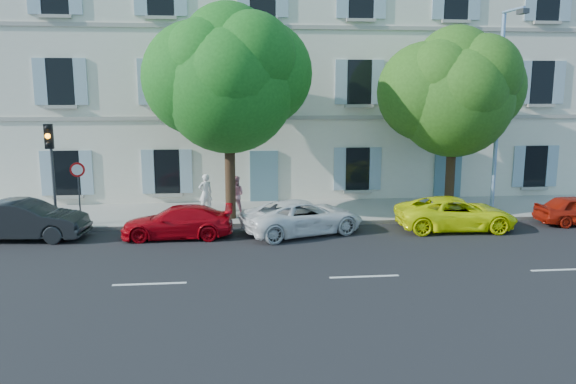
{
  "coord_description": "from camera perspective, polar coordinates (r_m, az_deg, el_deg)",
  "views": [
    {
      "loc": [
        -3.74,
        -18.96,
        5.22
      ],
      "look_at": [
        -1.57,
        2.0,
        1.4
      ],
      "focal_mm": 35.0,
      "sensor_mm": 36.0,
      "label": 1
    }
  ],
  "objects": [
    {
      "name": "car_red_coupe",
      "position": [
        20.53,
        -11.17,
        -3.0
      ],
      "size": [
        3.98,
        1.66,
        1.15
      ],
      "primitive_type": "imported",
      "rotation": [
        0.0,
        0.0,
        4.7
      ],
      "color": "#AE040F",
      "rests_on": "ground"
    },
    {
      "name": "car_white_coupe",
      "position": [
        20.69,
        1.52,
        -2.54
      ],
      "size": [
        4.98,
        3.48,
        1.26
      ],
      "primitive_type": "imported",
      "rotation": [
        0.0,
        0.0,
        1.91
      ],
      "color": "white",
      "rests_on": "ground"
    },
    {
      "name": "pedestrian_b",
      "position": [
        23.2,
        -5.39,
        -0.34
      ],
      "size": [
        0.88,
        0.73,
        1.63
      ],
      "primitive_type": "imported",
      "rotation": [
        0.0,
        0.0,
        2.99
      ],
      "color": "#CC828F",
      "rests_on": "sidewalk"
    },
    {
      "name": "street_lamp",
      "position": [
        24.03,
        20.77,
        8.48
      ],
      "size": [
        0.29,
        1.73,
        8.11
      ],
      "color": "#7293BF",
      "rests_on": "sidewalk"
    },
    {
      "name": "sidewalk",
      "position": [
        24.26,
        3.08,
        -1.98
      ],
      "size": [
        36.0,
        4.5,
        0.15
      ],
      "primitive_type": "cube",
      "color": "#A09E96",
      "rests_on": "ground"
    },
    {
      "name": "pedestrian_a",
      "position": [
        23.8,
        -8.37,
        -0.13
      ],
      "size": [
        0.7,
        0.6,
        1.64
      ],
      "primitive_type": "imported",
      "rotation": [
        0.0,
        0.0,
        3.57
      ],
      "color": "white",
      "rests_on": "sidewalk"
    },
    {
      "name": "ground",
      "position": [
        20.02,
        5.07,
        -4.88
      ],
      "size": [
        90.0,
        90.0,
        0.0
      ],
      "primitive_type": "plane",
      "color": "black"
    },
    {
      "name": "kerb",
      "position": [
        22.17,
        3.96,
        -3.15
      ],
      "size": [
        36.0,
        0.16,
        0.16
      ],
      "primitive_type": "cube",
      "color": "#9E998E",
      "rests_on": "ground"
    },
    {
      "name": "road_sign",
      "position": [
        22.7,
        -20.54,
        1.16
      ],
      "size": [
        0.55,
        0.1,
        2.4
      ],
      "color": "#383A3D",
      "rests_on": "sidewalk"
    },
    {
      "name": "tree_left",
      "position": [
        22.21,
        -6.07,
        10.67
      ],
      "size": [
        5.26,
        5.26,
        8.15
      ],
      "color": "#3A2819",
      "rests_on": "sidewalk"
    },
    {
      "name": "traffic_light",
      "position": [
        22.53,
        -22.98,
        3.67
      ],
      "size": [
        0.32,
        0.44,
        3.87
      ],
      "color": "#383A3D",
      "rests_on": "sidewalk"
    },
    {
      "name": "car_yellow_supercar",
      "position": [
        22.21,
        16.67,
        -2.11
      ],
      "size": [
        4.57,
        2.24,
        1.25
      ],
      "primitive_type": "imported",
      "rotation": [
        0.0,
        0.0,
        1.53
      ],
      "color": "#F0FA0A",
      "rests_on": "ground"
    },
    {
      "name": "building",
      "position": [
        29.41,
        1.41,
        11.79
      ],
      "size": [
        28.0,
        7.0,
        12.0
      ],
      "primitive_type": "cube",
      "color": "silver",
      "rests_on": "ground"
    },
    {
      "name": "tree_right",
      "position": [
        24.21,
        16.52,
        9.07
      ],
      "size": [
        4.79,
        4.79,
        7.39
      ],
      "color": "#3A2819",
      "rests_on": "sidewalk"
    },
    {
      "name": "car_dark_sedan",
      "position": [
        21.93,
        -25.16,
        -2.6
      ],
      "size": [
        4.4,
        1.89,
        1.41
      ],
      "primitive_type": "imported",
      "rotation": [
        0.0,
        0.0,
        1.48
      ],
      "color": "black",
      "rests_on": "ground"
    }
  ]
}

